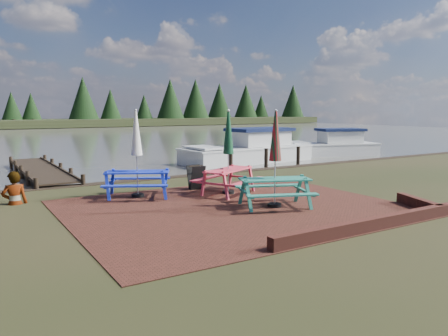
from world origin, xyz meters
TOP-DOWN VIEW (x-y plane):
  - ground at (0.00, 0.00)m, footprint 120.00×120.00m
  - paving at (0.00, 1.00)m, footprint 9.00×7.50m
  - brick_wall at (2.15, -2.42)m, footprint 6.21×1.79m
  - water at (0.00, 37.00)m, footprint 120.00×60.00m
  - far_treeline at (0.00, 66.00)m, footprint 120.00×10.00m
  - picnic_table_teal at (1.01, 0.48)m, footprint 2.45×2.33m
  - picnic_table_red at (0.94, 2.82)m, footprint 2.52×2.43m
  - picnic_table_blue at (-1.79, 3.85)m, footprint 2.54×2.44m
  - chalkboard at (0.38, 4.01)m, footprint 0.53×0.51m
  - jetty at (-3.50, 11.28)m, footprint 1.76×9.08m
  - boat_near at (7.39, 10.86)m, footprint 7.84×3.21m
  - boat_far at (13.79, 10.94)m, footprint 6.42×3.83m
  - person at (-5.22, 4.72)m, footprint 0.74×0.51m

SIDE VIEW (x-z plane):
  - ground at x=0.00m, z-range 0.00..0.00m
  - water at x=0.00m, z-range -0.01..0.01m
  - paving at x=0.00m, z-range 0.00..0.02m
  - jetty at x=-3.50m, z-range -0.39..0.61m
  - brick_wall at x=2.15m, z-range 0.00..0.30m
  - boat_far at x=13.79m, z-range -0.58..1.31m
  - boat_near at x=7.39m, z-range -0.62..1.46m
  - chalkboard at x=0.38m, z-range 0.01..0.86m
  - picnic_table_red at x=0.94m, z-range -0.40..2.30m
  - picnic_table_teal at x=1.01m, z-range -0.41..2.31m
  - picnic_table_blue at x=-1.79m, z-range -0.41..2.32m
  - person at x=-5.22m, z-range 0.00..1.93m
  - far_treeline at x=0.00m, z-range -0.77..7.33m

